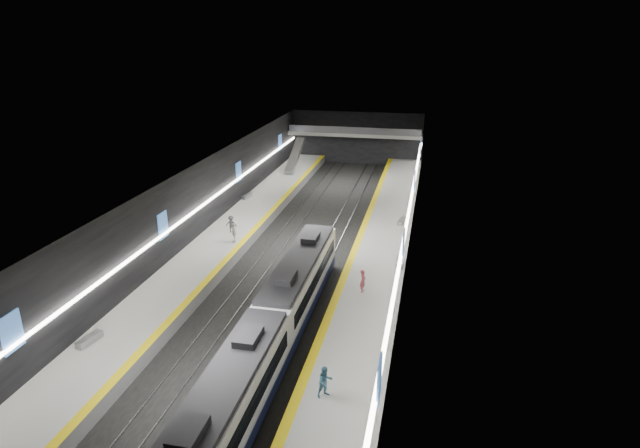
% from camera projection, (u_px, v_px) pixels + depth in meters
% --- Properties ---
extents(ground, '(70.00, 70.00, 0.00)m').
position_uv_depth(ground, '(302.00, 248.00, 51.31)').
color(ground, black).
rests_on(ground, ground).
extents(ceiling, '(20.00, 70.00, 0.04)m').
position_uv_depth(ceiling, '(301.00, 167.00, 48.55)').
color(ceiling, beige).
rests_on(ceiling, wall_left).
extents(wall_left, '(0.04, 70.00, 8.00)m').
position_uv_depth(wall_left, '(202.00, 202.00, 51.90)').
color(wall_left, black).
rests_on(wall_left, ground).
extents(wall_right, '(0.04, 70.00, 8.00)m').
position_uv_depth(wall_right, '(410.00, 216.00, 47.96)').
color(wall_right, black).
rests_on(wall_right, ground).
extents(wall_back, '(20.00, 0.04, 8.00)m').
position_uv_depth(wall_back, '(357.00, 138.00, 82.04)').
color(wall_back, black).
rests_on(wall_back, ground).
extents(platform_left, '(5.00, 70.00, 1.00)m').
position_uv_depth(platform_left, '(229.00, 238.00, 52.61)').
color(platform_left, slate).
rests_on(platform_left, ground).
extents(tile_surface_left, '(5.00, 70.00, 0.02)m').
position_uv_depth(tile_surface_left, '(228.00, 233.00, 52.44)').
color(tile_surface_left, '#B4B4AF').
rests_on(tile_surface_left, platform_left).
extents(tactile_strip_left, '(0.60, 70.00, 0.02)m').
position_uv_depth(tactile_strip_left, '(250.00, 234.00, 52.00)').
color(tactile_strip_left, yellow).
rests_on(tactile_strip_left, platform_left).
extents(platform_right, '(5.00, 70.00, 1.00)m').
position_uv_depth(platform_right, '(381.00, 250.00, 49.66)').
color(platform_right, slate).
rests_on(platform_right, ground).
extents(tile_surface_right, '(5.00, 70.00, 0.02)m').
position_uv_depth(tile_surface_right, '(381.00, 245.00, 49.48)').
color(tile_surface_right, '#B4B4AF').
rests_on(tile_surface_right, platform_right).
extents(tactile_strip_right, '(0.60, 70.00, 0.02)m').
position_uv_depth(tactile_strip_right, '(357.00, 243.00, 49.91)').
color(tactile_strip_right, yellow).
rests_on(tactile_strip_right, platform_right).
extents(rails, '(6.52, 70.00, 0.12)m').
position_uv_depth(rails, '(302.00, 248.00, 51.29)').
color(rails, gray).
rests_on(rails, ground).
extents(train, '(2.69, 30.05, 3.60)m').
position_uv_depth(train, '(270.00, 332.00, 33.14)').
color(train, black).
rests_on(train, ground).
extents(ad_posters, '(19.94, 53.50, 2.20)m').
position_uv_depth(ad_posters, '(304.00, 201.00, 50.67)').
color(ad_posters, '#4377C9').
rests_on(ad_posters, wall_left).
extents(cove_light_left, '(0.25, 68.60, 0.12)m').
position_uv_depth(cove_light_left, '(204.00, 204.00, 51.93)').
color(cove_light_left, white).
rests_on(cove_light_left, wall_left).
extents(cove_light_right, '(0.25, 68.60, 0.12)m').
position_uv_depth(cove_light_right, '(408.00, 218.00, 48.07)').
color(cove_light_right, white).
rests_on(cove_light_right, wall_right).
extents(mezzanine_bridge, '(20.00, 3.00, 1.50)m').
position_uv_depth(mezzanine_bridge, '(355.00, 134.00, 79.78)').
color(mezzanine_bridge, gray).
rests_on(mezzanine_bridge, wall_left).
extents(escalator, '(1.20, 7.50, 3.92)m').
position_uv_depth(escalator, '(295.00, 156.00, 75.64)').
color(escalator, '#99999E').
rests_on(escalator, platform_left).
extents(bench_left_near, '(0.86, 1.95, 0.46)m').
position_uv_depth(bench_left_near, '(89.00, 339.00, 34.09)').
color(bench_left_near, '#99999E').
rests_on(bench_left_near, platform_left).
extents(bench_left_far, '(0.78, 1.80, 0.43)m').
position_uv_depth(bench_left_far, '(247.00, 196.00, 63.09)').
color(bench_left_far, '#99999E').
rests_on(bench_left_far, platform_left).
extents(bench_right_near, '(0.64, 2.02, 0.49)m').
position_uv_depth(bench_right_near, '(400.00, 262.00, 45.37)').
color(bench_right_near, '#99999E').
rests_on(bench_right_near, platform_right).
extents(bench_right_far, '(0.78, 1.83, 0.43)m').
position_uv_depth(bench_right_far, '(402.00, 221.00, 54.99)').
color(bench_right_far, '#99999E').
rests_on(bench_right_far, platform_right).
extents(passenger_right_a, '(0.50, 0.70, 1.80)m').
position_uv_depth(passenger_right_a, '(363.00, 281.00, 40.42)').
color(passenger_right_a, '#B6434B').
rests_on(passenger_right_a, platform_right).
extents(passenger_right_b, '(1.14, 1.11, 1.85)m').
position_uv_depth(passenger_right_b, '(325.00, 382.00, 28.87)').
color(passenger_right_b, teal).
rests_on(passenger_right_b, platform_right).
extents(passenger_left_a, '(0.82, 1.19, 1.88)m').
position_uv_depth(passenger_left_a, '(234.00, 233.00, 49.84)').
color(passenger_left_a, silver).
rests_on(passenger_left_a, platform_left).
extents(passenger_left_b, '(1.18, 0.80, 1.69)m').
position_uv_depth(passenger_left_b, '(231.00, 224.00, 52.32)').
color(passenger_left_b, '#3B3B42').
rests_on(passenger_left_b, platform_left).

